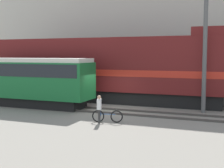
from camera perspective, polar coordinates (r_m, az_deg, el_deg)
name	(u,v)px	position (r m, az deg, el deg)	size (l,w,h in m)	color
ground_plane	(109,110)	(21.78, -0.49, -4.80)	(120.00, 120.00, 0.00)	gray
track_near	(106,111)	(21.20, -1.14, -4.89)	(60.00, 1.50, 0.14)	#47423D
track_far	(126,102)	(25.14, 2.67, -3.26)	(60.00, 1.50, 0.14)	#47423D
building_backdrop	(155,27)	(33.68, 7.87, 10.31)	(36.36, 6.00, 13.52)	beige
freight_locomotive	(107,69)	(25.48, -0.91, 2.80)	(19.92, 3.04, 5.77)	black
streetcar	(28,79)	(24.11, -15.15, 0.94)	(10.05, 2.54, 3.60)	black
bicycle	(107,116)	(17.85, -0.85, -5.92)	(1.73, 0.62, 0.77)	black
person	(99,106)	(17.67, -2.36, -4.10)	(0.31, 0.41, 1.57)	#333333
utility_pole_left	(205,57)	(21.43, 16.58, 4.76)	(0.28, 0.28, 7.41)	#595959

